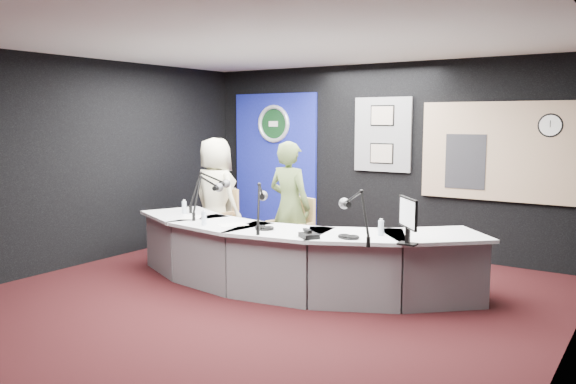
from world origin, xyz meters
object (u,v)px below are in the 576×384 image
Objects in this scene: armchair_left at (216,222)px; person_woman at (290,207)px; person_man at (216,196)px; broadcast_desk at (287,256)px; armchair_right at (290,236)px.

armchair_left is 1.47m from person_woman.
person_man is at bearing -3.32° from person_woman.
broadcast_desk is 2.00m from armchair_left.
person_man is (-1.81, 0.84, 0.48)m from broadcast_desk.
person_woman is (-0.39, 0.66, 0.47)m from broadcast_desk.
person_woman is (0.00, 0.00, 0.40)m from armchair_right.
armchair_right is (1.42, -0.18, -0.03)m from armchair_left.
armchair_right is 0.40m from person_woman.
broadcast_desk is 2.05m from person_man.
person_woman is at bearing 0.00° from armchair_right.
armchair_right is at bearing 3.67° from armchair_left.
broadcast_desk is at bearing -13.82° from armchair_left.
person_man is 1.43m from person_woman.
armchair_right is 1.48m from person_man.
armchair_left is 0.56× the size of person_man.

